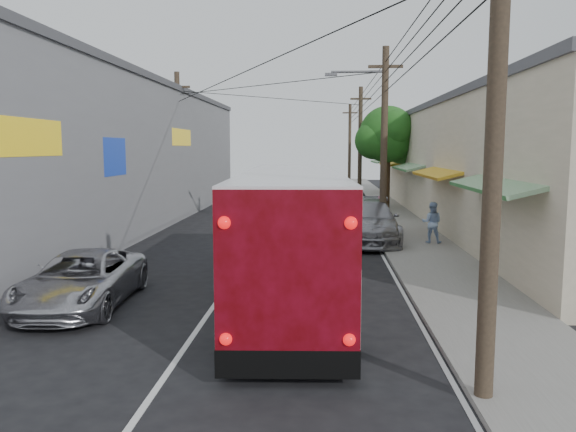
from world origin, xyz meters
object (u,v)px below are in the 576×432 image
object	(u,v)px
parked_car_mid	(353,200)
pedestrian_near	(381,212)
jeepney	(82,280)
pedestrian_far	(432,222)
coach_bus	(291,232)
parked_suv	(368,221)
parked_car_far	(338,195)

from	to	relation	value
parked_car_mid	pedestrian_near	size ratio (longest dim) A/B	2.66
jeepney	pedestrian_far	xyz separation A→B (m)	(10.35, 9.42, 0.27)
jeepney	coach_bus	bearing A→B (deg)	10.98
parked_suv	pedestrian_far	world-z (taller)	pedestrian_far
parked_car_mid	pedestrian_near	bearing A→B (deg)	-89.01
parked_suv	coach_bus	bearing A→B (deg)	-105.57
parked_car_mid	pedestrian_far	xyz separation A→B (m)	(2.49, -11.98, 0.20)
parked_car_mid	pedestrian_far	bearing A→B (deg)	-82.62
parked_suv	parked_car_far	bearing A→B (deg)	94.29
parked_car_mid	parked_car_far	distance (m)	4.81
coach_bus	parked_suv	bearing A→B (deg)	70.41
parked_suv	parked_car_far	world-z (taller)	parked_suv
coach_bus	jeepney	bearing A→B (deg)	-168.59
coach_bus	parked_car_far	world-z (taller)	coach_bus
coach_bus	parked_suv	size ratio (longest dim) A/B	1.93
parked_car_far	pedestrian_near	size ratio (longest dim) A/B	2.38
parked_suv	pedestrian_near	size ratio (longest dim) A/B	3.68
parked_suv	parked_car_far	distance (m)	15.98
coach_bus	pedestrian_near	world-z (taller)	coach_bus
jeepney	parked_car_mid	bearing A→B (deg)	66.80
parked_car_mid	pedestrian_far	size ratio (longest dim) A/B	2.65
parked_car_mid	parked_car_far	world-z (taller)	parked_car_mid
jeepney	parked_suv	bearing A→B (deg)	49.31
jeepney	parked_car_mid	distance (m)	22.80
coach_bus	jeepney	distance (m)	5.40
coach_bus	jeepney	size ratio (longest dim) A/B	2.40
pedestrian_far	jeepney	bearing A→B (deg)	56.76
parked_suv	parked_car_mid	size ratio (longest dim) A/B	1.38
coach_bus	jeepney	xyz separation A→B (m)	(-5.14, -1.28, -1.04)
coach_bus	parked_suv	xyz separation A→B (m)	(2.72, 8.90, -0.84)
pedestrian_near	coach_bus	bearing A→B (deg)	95.48
coach_bus	parked_car_mid	distance (m)	20.32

